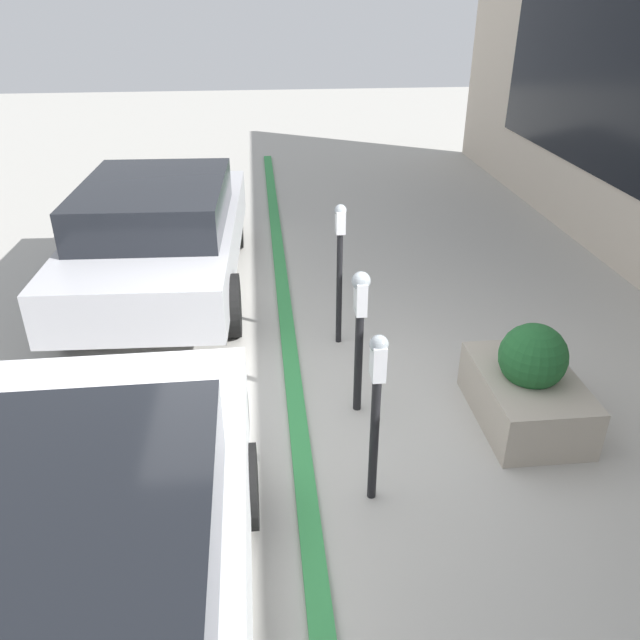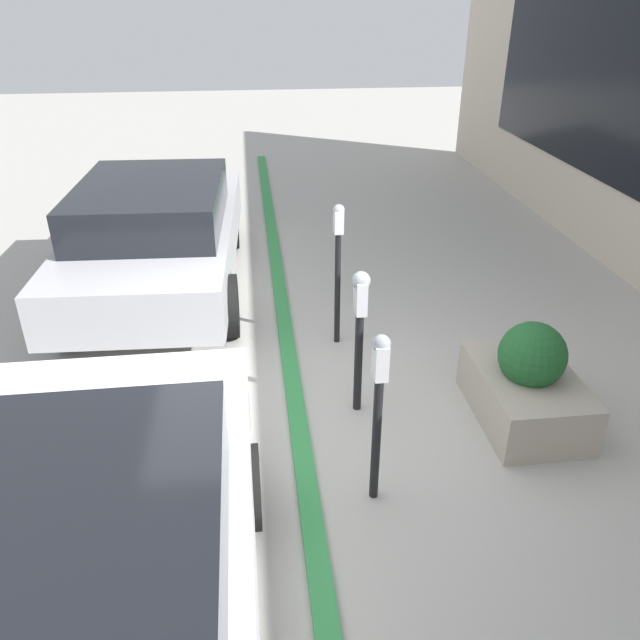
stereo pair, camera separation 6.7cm
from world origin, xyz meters
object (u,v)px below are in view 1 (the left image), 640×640
(parking_meter_middle, at_px, (340,254))
(parked_car_front, at_px, (38,621))
(parking_meter_second, at_px, (360,318))
(parked_car_middle, at_px, (160,232))
(parking_meter_nearest, at_px, (376,395))
(planter_box, at_px, (528,386))

(parking_meter_middle, distance_m, parked_car_front, 4.21)
(parking_meter_second, height_order, parking_meter_middle, parking_meter_middle)
(parking_meter_middle, distance_m, parked_car_middle, 2.54)
(parked_car_front, bearing_deg, parked_car_middle, 0.42)
(parked_car_middle, bearing_deg, parking_meter_middle, -125.79)
(parking_meter_middle, xyz_separation_m, parked_car_front, (-3.74, 1.91, -0.26))
(parking_meter_nearest, relative_size, parking_meter_second, 1.03)
(parking_meter_middle, bearing_deg, parking_meter_nearest, 178.78)
(planter_box, height_order, parked_car_middle, parked_car_middle)
(parking_meter_middle, bearing_deg, planter_box, -136.61)
(parking_meter_nearest, bearing_deg, parking_meter_second, -3.19)
(parking_meter_second, relative_size, parked_car_front, 0.33)
(parking_meter_middle, relative_size, parked_car_front, 0.38)
(planter_box, xyz_separation_m, parked_car_front, (-2.22, 3.35, 0.40))
(parking_meter_second, xyz_separation_m, planter_box, (-0.30, -1.43, -0.58))
(parking_meter_second, relative_size, parked_car_middle, 0.31)
(parking_meter_middle, height_order, parked_car_middle, parking_meter_middle)
(parking_meter_nearest, relative_size, parked_car_front, 0.34)
(parking_meter_nearest, height_order, parked_car_middle, parked_car_middle)
(planter_box, relative_size, parked_car_front, 0.30)
(parking_meter_nearest, xyz_separation_m, parking_meter_second, (1.10, -0.06, 0.01))
(parking_meter_nearest, height_order, planter_box, parking_meter_nearest)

